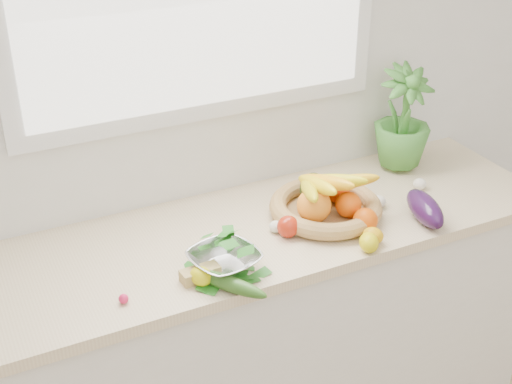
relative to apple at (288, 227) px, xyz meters
name	(u,v)px	position (x,y,z in m)	size (l,w,h in m)	color
back_wall	(200,75)	(-0.13, 0.39, 0.41)	(4.50, 0.02, 2.70)	white
counter_cabinet	(241,342)	(-0.13, 0.09, -0.51)	(2.20, 0.58, 0.86)	silver
countertop	(240,237)	(-0.13, 0.09, -0.06)	(2.24, 0.62, 0.04)	beige
orange_loose	(365,220)	(0.24, -0.08, 0.01)	(0.08, 0.08, 0.08)	#E05207
lemon_a	(201,276)	(-0.36, -0.12, -0.01)	(0.06, 0.07, 0.06)	#D3CB0B
lemon_b	(369,243)	(0.19, -0.19, -0.01)	(0.06, 0.08, 0.06)	#D4C50B
lemon_c	(373,236)	(0.23, -0.16, -0.01)	(0.06, 0.07, 0.06)	#D69C0B
apple	(288,227)	(0.00, 0.00, 0.00)	(0.07, 0.07, 0.07)	#AE220D
ginger	(200,274)	(-0.35, -0.10, -0.02)	(0.12, 0.05, 0.04)	tan
garlic_a	(276,227)	(-0.02, 0.04, -0.02)	(0.05, 0.05, 0.04)	silver
garlic_b	(420,184)	(0.59, 0.07, -0.02)	(0.05, 0.05, 0.04)	silver
garlic_c	(379,201)	(0.38, 0.03, -0.01)	(0.05, 0.05, 0.04)	beige
eggplant	(425,209)	(0.46, -0.11, 0.01)	(0.09, 0.23, 0.09)	#290E35
cucumber	(229,283)	(-0.29, -0.18, -0.01)	(0.05, 0.26, 0.05)	#2C5318
radish	(124,299)	(-0.59, -0.11, -0.02)	(0.03, 0.03, 0.03)	#D71A4D
potted_herb	(403,117)	(0.62, 0.25, 0.18)	(0.22, 0.22, 0.39)	#428B32
fruit_basket	(325,202)	(0.18, 0.06, 0.02)	(0.48, 0.48, 0.19)	tan
colander_with_spinach	(224,256)	(-0.27, -0.09, 0.02)	(0.25, 0.25, 0.11)	white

